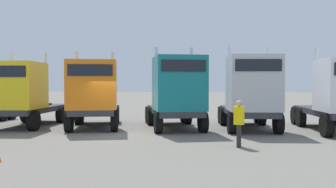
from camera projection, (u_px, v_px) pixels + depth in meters
name	position (u px, v px, depth m)	size (l,w,h in m)	color
ground	(118.00, 134.00, 17.08)	(200.00, 200.00, 0.00)	slate
semi_truck_yellow	(23.00, 94.00, 19.23)	(3.14, 6.53, 4.10)	#333338
semi_truck_orange	(94.00, 93.00, 18.74)	(3.99, 6.34, 4.15)	#333338
semi_truck_teal	(177.00, 92.00, 18.34)	(4.16, 6.44, 4.34)	#333338
semi_truck_silver	(251.00, 92.00, 18.01)	(3.15, 6.20, 4.34)	#333338
visitor_in_hivis	(239.00, 120.00, 13.36)	(0.43, 0.45, 1.75)	#272727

